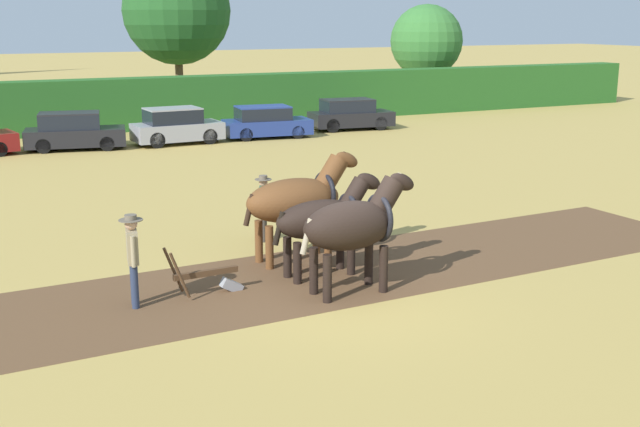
% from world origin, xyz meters
% --- Properties ---
extents(ground_plane, '(240.00, 240.00, 0.00)m').
position_xyz_m(ground_plane, '(0.00, 0.00, 0.00)').
color(ground_plane, tan).
extents(plowed_furrow_strip, '(28.50, 5.08, 0.01)m').
position_xyz_m(plowed_furrow_strip, '(-4.24, 1.15, 0.00)').
color(plowed_furrow_strip, brown).
rests_on(plowed_furrow_strip, ground).
extents(hedgerow, '(66.49, 1.50, 2.53)m').
position_xyz_m(hedgerow, '(0.00, 26.06, 1.27)').
color(hedgerow, '#286023').
rests_on(hedgerow, ground).
extents(tree_center_left, '(5.99, 5.99, 8.78)m').
position_xyz_m(tree_center_left, '(5.80, 31.37, 5.77)').
color(tree_center_left, brown).
rests_on(tree_center_left, ground).
extents(tree_center, '(4.54, 4.54, 6.23)m').
position_xyz_m(tree_center, '(21.46, 29.98, 3.95)').
color(tree_center, '#4C3823').
rests_on(tree_center, ground).
extents(draft_horse_lead_left, '(2.66, 1.10, 2.43)m').
position_xyz_m(draft_horse_lead_left, '(0.16, 0.08, 1.40)').
color(draft_horse_lead_left, black).
rests_on(draft_horse_lead_left, ground).
extents(draft_horse_lead_right, '(2.64, 0.94, 2.22)m').
position_xyz_m(draft_horse_lead_right, '(0.12, 1.32, 1.25)').
color(draft_horse_lead_right, black).
rests_on(draft_horse_lead_right, ground).
extents(draft_horse_trail_left, '(2.93, 1.12, 2.49)m').
position_xyz_m(draft_horse_trail_left, '(0.08, 2.56, 1.42)').
color(draft_horse_trail_left, brown).
rests_on(draft_horse_trail_left, ground).
extents(plow, '(1.59, 0.47, 1.13)m').
position_xyz_m(plow, '(-2.42, 1.22, 0.32)').
color(plow, '#4C331E').
rests_on(plow, ground).
extents(farmer_at_plow, '(0.45, 0.69, 1.81)m').
position_xyz_m(farmer_at_plow, '(-3.98, 1.18, 1.08)').
color(farmer_at_plow, '#28334C').
rests_on(farmer_at_plow, ground).
extents(farmer_beside_team, '(0.41, 0.59, 1.65)m').
position_xyz_m(farmer_beside_team, '(-0.01, 4.42, 0.96)').
color(farmer_beside_team, '#38332D').
rests_on(farmer_beside_team, ground).
extents(parked_car_center, '(4.31, 2.47, 1.56)m').
position_xyz_m(parked_car_center, '(-1.81, 21.06, 0.74)').
color(parked_car_center, black).
rests_on(parked_car_center, ground).
extents(parked_car_center_right, '(3.88, 1.91, 1.58)m').
position_xyz_m(parked_car_center_right, '(2.47, 20.70, 0.76)').
color(parked_car_center_right, '#9E9EA8').
rests_on(parked_car_center_right, ground).
extents(parked_car_right, '(4.10, 2.15, 1.46)m').
position_xyz_m(parked_car_right, '(6.69, 20.68, 0.70)').
color(parked_car_right, navy).
rests_on(parked_car_right, ground).
extents(parked_car_far_right, '(4.22, 2.17, 1.51)m').
position_xyz_m(parked_car_far_right, '(11.49, 21.46, 0.73)').
color(parked_car_far_right, black).
rests_on(parked_car_far_right, ground).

